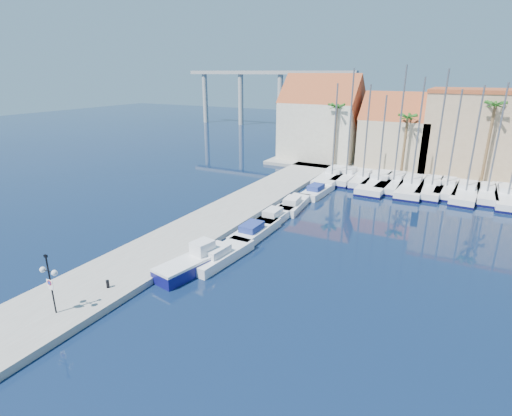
{
  "coord_description": "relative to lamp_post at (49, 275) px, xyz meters",
  "views": [
    {
      "loc": [
        12.26,
        -16.21,
        14.2
      ],
      "look_at": [
        -3.38,
        12.51,
        3.0
      ],
      "focal_mm": 28.0,
      "sensor_mm": 36.0,
      "label": 1
    }
  ],
  "objects": [
    {
      "name": "viaduct",
      "position": [
        -30.95,
        85.86,
        7.23
      ],
      "size": [
        48.0,
        2.2,
        14.45
      ],
      "color": "#9E9E99",
      "rests_on": "ground"
    },
    {
      "name": "sailboat_9",
      "position": [
        22.77,
        40.19,
        -2.39
      ],
      "size": [
        2.33,
        8.22,
        13.13
      ],
      "rotation": [
        0.0,
        0.0,
        0.02
      ],
      "color": "white",
      "rests_on": "ground"
    },
    {
      "name": "motorboat_west_1",
      "position": [
        4.22,
        17.09,
        -2.51
      ],
      "size": [
        2.1,
        6.54,
        1.4
      ],
      "rotation": [
        0.0,
        0.0,
        -0.0
      ],
      "color": "white",
      "rests_on": "ground"
    },
    {
      "name": "sailboat_2",
      "position": [
        8.27,
        39.99,
        -2.4
      ],
      "size": [
        2.51,
        8.35,
        12.72
      ],
      "rotation": [
        0.0,
        0.0,
        0.04
      ],
      "color": "white",
      "rests_on": "ground"
    },
    {
      "name": "palm_1",
      "position": [
        12.12,
        45.86,
        5.11
      ],
      "size": [
        2.6,
        2.6,
        9.15
      ],
      "color": "brown",
      "rests_on": "shore_north"
    },
    {
      "name": "lamp_post",
      "position": [
        0.0,
        0.0,
        0.0
      ],
      "size": [
        1.3,
        0.41,
        3.84
      ],
      "rotation": [
        0.0,
        0.0,
        0.07
      ],
      "color": "black",
      "rests_on": "quay_west"
    },
    {
      "name": "sailboat_10",
      "position": [
        24.84,
        40.14,
        -2.45
      ],
      "size": [
        3.05,
        10.7,
        12.12
      ],
      "rotation": [
        0.0,
        0.0,
        0.02
      ],
      "color": "white",
      "rests_on": "ground"
    },
    {
      "name": "palm_2",
      "position": [
        22.12,
        45.86,
        6.99
      ],
      "size": [
        2.6,
        2.6,
        11.15
      ],
      "color": "brown",
      "rests_on": "shore_north"
    },
    {
      "name": "fishing_boat",
      "position": [
        3.41,
        9.0,
        -2.33
      ],
      "size": [
        3.03,
        6.19,
        2.07
      ],
      "rotation": [
        0.0,
        0.0,
        -0.18
      ],
      "color": "#0F0F5A",
      "rests_on": "ground"
    },
    {
      "name": "sailboat_1",
      "position": [
        5.96,
        40.37,
        -2.38
      ],
      "size": [
        2.38,
        8.81,
        14.64
      ],
      "rotation": [
        0.0,
        0.0,
        -0.01
      ],
      "color": "white",
      "rests_on": "ground"
    },
    {
      "name": "building_2",
      "position": [
        21.12,
        51.86,
        3.24
      ],
      "size": [
        14.2,
        10.2,
        11.5
      ],
      "color": "tan",
      "rests_on": "shore_north"
    },
    {
      "name": "shore_north",
      "position": [
        18.12,
        51.86,
        -2.77
      ],
      "size": [
        54.0,
        16.0,
        0.5
      ],
      "primitive_type": "cube",
      "color": "gray",
      "rests_on": "ground"
    },
    {
      "name": "sailboat_5",
      "position": [
        14.49,
        39.47,
        -2.44
      ],
      "size": [
        3.22,
        11.0,
        13.66
      ],
      "rotation": [
        0.0,
        0.0,
        0.03
      ],
      "color": "white",
      "rests_on": "ground"
    },
    {
      "name": "palm_0",
      "position": [
        2.12,
        45.86,
        6.06
      ],
      "size": [
        2.6,
        2.6,
        10.15
      ],
      "color": "brown",
      "rests_on": "shore_north"
    },
    {
      "name": "sailboat_0",
      "position": [
        4.22,
        39.63,
        -2.45
      ],
      "size": [
        3.17,
        10.91,
        12.82
      ],
      "rotation": [
        0.0,
        0.0,
        0.03
      ],
      "color": "white",
      "rests_on": "ground"
    },
    {
      "name": "sailboat_8",
      "position": [
        20.63,
        39.59,
        -2.43
      ],
      "size": [
        3.33,
        10.17,
        12.84
      ],
      "rotation": [
        0.0,
        0.0,
        -0.07
      ],
      "color": "white",
      "rests_on": "ground"
    },
    {
      "name": "ground",
      "position": [
        8.12,
        3.86,
        -3.02
      ],
      "size": [
        260.0,
        260.0,
        0.0
      ],
      "primitive_type": "plane",
      "color": "black",
      "rests_on": "ground"
    },
    {
      "name": "motorboat_west_3",
      "position": [
        4.23,
        25.91,
        -2.51
      ],
      "size": [
        2.67,
        6.55,
        1.4
      ],
      "rotation": [
        0.0,
        0.0,
        0.1
      ],
      "color": "white",
      "rests_on": "ground"
    },
    {
      "name": "sailboat_3",
      "position": [
        10.48,
        39.43,
        -2.47
      ],
      "size": [
        3.44,
        12.03,
        11.55
      ],
      "rotation": [
        0.0,
        0.0,
        -0.02
      ],
      "color": "white",
      "rests_on": "ground"
    },
    {
      "name": "quay_west",
      "position": [
        -0.88,
        17.36,
        -2.77
      ],
      "size": [
        6.0,
        77.0,
        0.5
      ],
      "primitive_type": "cube",
      "color": "gray",
      "rests_on": "ground"
    },
    {
      "name": "building_0",
      "position": [
        -1.88,
        50.86,
        3.5
      ],
      "size": [
        12.3,
        9.0,
        13.5
      ],
      "color": "beige",
      "rests_on": "shore_north"
    },
    {
      "name": "bollard",
      "position": [
        0.42,
        3.59,
        -2.25
      ],
      "size": [
        0.22,
        0.22,
        0.54
      ],
      "primitive_type": "cylinder",
      "color": "black",
      "rests_on": "quay_west"
    },
    {
      "name": "building_1",
      "position": [
        10.12,
        50.86,
        2.27
      ],
      "size": [
        10.3,
        8.0,
        11.0
      ],
      "color": "tan",
      "rests_on": "shore_north"
    },
    {
      "name": "sailboat_4",
      "position": [
        12.24,
        40.36,
        -2.41
      ],
      "size": [
        3.36,
        10.47,
        15.0
      ],
      "rotation": [
        0.0,
        0.0,
        -0.06
      ],
      "color": "white",
      "rests_on": "ground"
    },
    {
      "name": "motorboat_west_0",
      "position": [
        4.25,
        11.38,
        -2.51
      ],
      "size": [
        2.58,
        6.62,
        1.4
      ],
      "rotation": [
        0.0,
        0.0,
        -0.08
      ],
      "color": "white",
      "rests_on": "ground"
    },
    {
      "name": "sailboat_6",
      "position": [
        16.82,
        40.17,
        -2.42
      ],
      "size": [
        3.12,
        10.48,
        14.55
      ],
      "rotation": [
        0.0,
        0.0,
        -0.04
      ],
      "color": "white",
      "rests_on": "ground"
    },
    {
      "name": "motorboat_west_4",
      "position": [
        4.73,
        32.0,
        -2.51
      ],
      "size": [
        2.33,
        6.46,
        1.4
      ],
      "rotation": [
        0.0,
        0.0,
        -0.05
      ],
      "color": "white",
      "rests_on": "ground"
    },
    {
      "name": "motorboat_west_2",
      "position": [
        4.14,
        21.44,
        -2.51
      ],
      "size": [
        1.93,
        5.96,
        1.4
      ],
      "rotation": [
        0.0,
        0.0,
        0.01
      ],
      "color": "white",
      "rests_on": "ground"
    },
    {
      "name": "sailboat_7",
      "position": [
        18.46,
        40.63,
        -2.43
      ],
      "size": [
        2.54,
        9.15,
        12.33
      ],
      "rotation": [
        0.0,
        0.0,
        -0.01
      ],
      "color": "white",
      "rests_on": "ground"
    }
  ]
}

